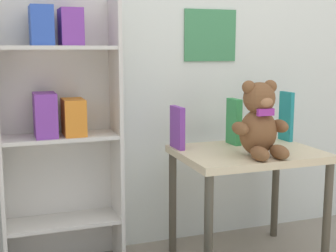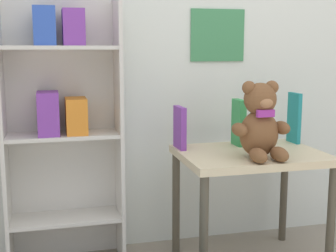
{
  "view_description": "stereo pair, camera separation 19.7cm",
  "coord_description": "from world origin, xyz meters",
  "px_view_note": "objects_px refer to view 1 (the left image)",
  "views": [
    {
      "loc": [
        -1.06,
        -0.91,
        1.08
      ],
      "look_at": [
        -0.34,
        1.13,
        0.71
      ],
      "focal_mm": 50.0,
      "sensor_mm": 36.0,
      "label": 1
    },
    {
      "loc": [
        -0.87,
        -0.96,
        1.08
      ],
      "look_at": [
        -0.34,
        1.13,
        0.71
      ],
      "focal_mm": 50.0,
      "sensor_mm": 36.0,
      "label": 2
    }
  ],
  "objects_px": {
    "book_standing_teal": "(286,116)",
    "teddy_bear": "(260,122)",
    "book_standing_green": "(234,122)",
    "bookshelf_side": "(58,119)",
    "display_table": "(248,166)",
    "book_standing_purple": "(177,127)"
  },
  "relations": [
    {
      "from": "book_standing_teal",
      "to": "teddy_bear",
      "type": "bearing_deg",
      "value": -142.29
    },
    {
      "from": "book_standing_green",
      "to": "book_standing_teal",
      "type": "bearing_deg",
      "value": -2.2
    },
    {
      "from": "bookshelf_side",
      "to": "book_standing_green",
      "type": "distance_m",
      "value": 0.89
    },
    {
      "from": "display_table",
      "to": "teddy_bear",
      "type": "distance_m",
      "value": 0.27
    },
    {
      "from": "book_standing_teal",
      "to": "book_standing_purple",
      "type": "bearing_deg",
      "value": 176.94
    },
    {
      "from": "book_standing_purple",
      "to": "book_standing_green",
      "type": "height_order",
      "value": "book_standing_green"
    },
    {
      "from": "teddy_bear",
      "to": "book_standing_purple",
      "type": "height_order",
      "value": "teddy_bear"
    },
    {
      "from": "display_table",
      "to": "book_standing_purple",
      "type": "distance_m",
      "value": 0.4
    },
    {
      "from": "bookshelf_side",
      "to": "book_standing_teal",
      "type": "relative_size",
      "value": 4.96
    },
    {
      "from": "display_table",
      "to": "book_standing_teal",
      "type": "height_order",
      "value": "book_standing_teal"
    },
    {
      "from": "book_standing_teal",
      "to": "bookshelf_side",
      "type": "bearing_deg",
      "value": 172.16
    },
    {
      "from": "book_standing_purple",
      "to": "book_standing_teal",
      "type": "height_order",
      "value": "book_standing_teal"
    },
    {
      "from": "teddy_bear",
      "to": "book_standing_teal",
      "type": "distance_m",
      "value": 0.42
    },
    {
      "from": "display_table",
      "to": "book_standing_teal",
      "type": "xyz_separation_m",
      "value": [
        0.31,
        0.15,
        0.21
      ]
    },
    {
      "from": "bookshelf_side",
      "to": "teddy_bear",
      "type": "bearing_deg",
      "value": -24.02
    },
    {
      "from": "book_standing_purple",
      "to": "book_standing_green",
      "type": "distance_m",
      "value": 0.31
    },
    {
      "from": "display_table",
      "to": "teddy_bear",
      "type": "relative_size",
      "value": 1.95
    },
    {
      "from": "bookshelf_side",
      "to": "book_standing_green",
      "type": "bearing_deg",
      "value": -7.34
    },
    {
      "from": "display_table",
      "to": "book_standing_purple",
      "type": "relative_size",
      "value": 3.25
    },
    {
      "from": "book_standing_purple",
      "to": "book_standing_green",
      "type": "bearing_deg",
      "value": -2.79
    },
    {
      "from": "book_standing_purple",
      "to": "book_standing_green",
      "type": "relative_size",
      "value": 0.88
    },
    {
      "from": "book_standing_purple",
      "to": "bookshelf_side",
      "type": "bearing_deg",
      "value": 167.31
    }
  ]
}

